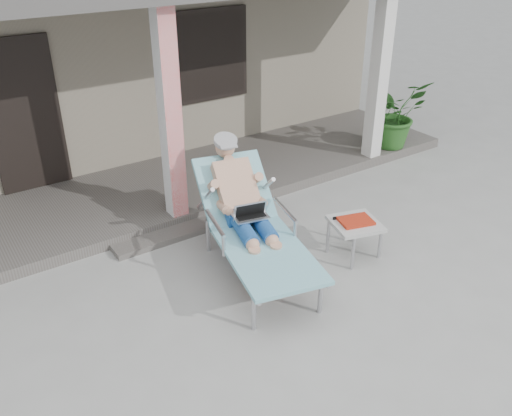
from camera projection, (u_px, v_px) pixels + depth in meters
ground at (272, 308)px, 5.62m from camera, size 60.00×60.00×0.00m
house at (61, 39)px, 9.57m from camera, size 10.40×5.40×3.30m
porch_deck at (151, 193)px, 7.77m from camera, size 10.00×2.00×0.15m
porch_step at (189, 229)px, 6.95m from camera, size 2.00×0.30×0.07m
lounger at (249, 197)px, 5.92m from camera, size 1.27×2.27×1.43m
side_table at (355, 225)px, 6.31m from camera, size 0.66×0.66×0.48m
potted_palm at (394, 113)px, 8.94m from camera, size 1.08×0.95×1.12m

